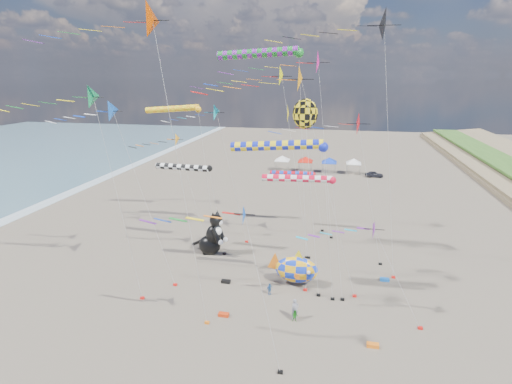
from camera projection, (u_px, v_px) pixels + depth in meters
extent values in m
plane|color=brown|center=(245.00, 360.00, 29.02)|extent=(260.00, 260.00, 0.00)
cone|color=#F11690|center=(324.00, 62.00, 45.03)|extent=(2.72, 2.92, 3.01)
cylinder|color=#B2B2B2|center=(328.00, 155.00, 47.84)|extent=(1.94, 0.02, 21.33)
cube|color=black|center=(331.00, 237.00, 50.63)|extent=(0.36, 0.24, 0.20)
cone|color=#EDE907|center=(297.00, 76.00, 39.86)|extent=(2.11, 2.26, 2.32)
cylinder|color=#B2B2B2|center=(303.00, 173.00, 42.46)|extent=(1.95, 0.02, 19.83)
cube|color=black|center=(309.00, 257.00, 45.03)|extent=(0.36, 0.24, 0.20)
cone|color=orange|center=(323.00, 79.00, 32.46)|extent=(2.16, 2.31, 2.38)
cylinder|color=#B2B2B2|center=(340.00, 195.00, 34.85)|extent=(3.84, 0.02, 19.62)
cube|color=black|center=(355.00, 296.00, 37.21)|extent=(0.36, 0.24, 0.20)
cone|color=#FFA41E|center=(185.00, 138.00, 46.98)|extent=(1.52, 1.63, 1.68)
cylinder|color=#B2B2B2|center=(195.00, 190.00, 48.58)|extent=(2.07, 0.02, 12.77)
cube|color=black|center=(205.00, 239.00, 50.15)|extent=(0.36, 0.24, 0.20)
cone|color=black|center=(384.00, 25.00, 34.51)|extent=(2.90, 3.11, 3.20)
cylinder|color=#B2B2B2|center=(389.00, 162.00, 37.60)|extent=(3.05, 0.02, 24.03)
cube|color=black|center=(393.00, 277.00, 40.65)|extent=(0.36, 0.24, 0.20)
cone|color=#11AFBD|center=(223.00, 112.00, 45.45)|extent=(1.99, 2.13, 2.19)
cylinder|color=#B2B2B2|center=(235.00, 180.00, 47.42)|extent=(2.68, 0.02, 15.84)
cube|color=black|center=(247.00, 242.00, 49.35)|extent=(0.36, 0.24, 0.20)
cone|color=#CB4200|center=(165.00, 21.00, 27.04)|extent=(2.49, 2.67, 2.75)
cylinder|color=#B2B2B2|center=(188.00, 188.00, 30.13)|extent=(2.15, 0.02, 23.45)
cube|color=black|center=(207.00, 323.00, 33.19)|extent=(0.36, 0.24, 0.20)
cone|color=red|center=(374.00, 125.00, 39.64)|extent=(2.52, 2.70, 2.78)
cylinder|color=#B2B2B2|center=(377.00, 198.00, 41.59)|extent=(1.85, 0.02, 15.10)
cube|color=black|center=(380.00, 264.00, 43.51)|extent=(0.36, 0.24, 0.20)
cone|color=blue|center=(126.00, 111.00, 35.20)|extent=(1.96, 2.10, 2.17)
cylinder|color=#B2B2B2|center=(152.00, 203.00, 37.21)|extent=(3.63, 0.02, 16.84)
cube|color=black|center=(175.00, 285.00, 39.20)|extent=(0.36, 0.24, 0.20)
cone|color=blue|center=(243.00, 221.00, 25.08)|extent=(1.49, 1.60, 1.65)
cylinder|color=#B2B2B2|center=(262.00, 301.00, 26.38)|extent=(2.61, 0.02, 11.05)
cube|color=black|center=(280.00, 372.00, 27.66)|extent=(0.36, 0.24, 0.20)
cone|color=#118749|center=(107.00, 96.00, 32.05)|extent=(1.94, 2.08, 2.14)
cylinder|color=#B2B2B2|center=(126.00, 205.00, 34.47)|extent=(1.54, 0.02, 18.25)
cube|color=black|center=(142.00, 298.00, 36.86)|extent=(0.36, 0.24, 0.20)
cone|color=purple|center=(399.00, 234.00, 30.67)|extent=(1.66, 1.78, 1.83)
cylinder|color=#B2B2B2|center=(410.00, 283.00, 31.58)|extent=(2.43, 0.02, 8.18)
cube|color=black|center=(420.00, 328.00, 32.47)|extent=(0.36, 0.24, 0.20)
cylinder|color=red|center=(292.00, 174.00, 51.60)|extent=(5.58, 0.69, 0.69)
sphere|color=red|center=(313.00, 175.00, 51.05)|extent=(0.73, 0.73, 0.73)
cylinder|color=#B2B2B2|center=(318.00, 203.00, 51.97)|extent=(1.52, 0.02, 7.64)
cube|color=black|center=(322.00, 230.00, 52.87)|extent=(0.36, 0.24, 0.20)
cylinder|color=#FFB015|center=(172.00, 109.00, 51.65)|extent=(7.11, 0.79, 0.79)
sphere|color=#FFB015|center=(198.00, 109.00, 50.95)|extent=(0.83, 0.83, 0.83)
cylinder|color=#B2B2B2|center=(206.00, 169.00, 53.01)|extent=(1.52, 0.02, 15.69)
cube|color=black|center=(213.00, 224.00, 55.05)|extent=(0.36, 0.24, 0.20)
cylinder|color=#177E26|center=(258.00, 53.00, 39.99)|extent=(8.31, 0.90, 0.90)
sphere|color=#177E26|center=(299.00, 53.00, 39.17)|extent=(0.95, 0.95, 0.95)
cylinder|color=#B2B2B2|center=(303.00, 163.00, 42.12)|extent=(1.52, 0.02, 22.00)
cube|color=black|center=(306.00, 257.00, 45.04)|extent=(0.36, 0.24, 0.20)
cylinder|color=red|center=(297.00, 178.00, 34.34)|extent=(6.03, 0.62, 0.62)
sphere|color=red|center=(332.00, 180.00, 33.75)|extent=(0.65, 0.65, 0.65)
cylinder|color=#B2B2B2|center=(338.00, 243.00, 35.20)|extent=(1.52, 0.02, 11.34)
cube|color=black|center=(342.00, 299.00, 36.62)|extent=(0.36, 0.24, 0.20)
cylinder|color=black|center=(182.00, 167.00, 44.07)|extent=(6.25, 0.70, 0.70)
sphere|color=black|center=(209.00, 168.00, 43.46)|extent=(0.73, 0.73, 0.73)
cylinder|color=#B2B2B2|center=(217.00, 213.00, 44.73)|extent=(1.52, 0.02, 10.12)
cube|color=black|center=(224.00, 254.00, 45.98)|extent=(0.36, 0.24, 0.20)
cylinder|color=#1221B5|center=(276.00, 145.00, 33.82)|extent=(7.86, 0.81, 0.81)
sphere|color=#1221B5|center=(323.00, 147.00, 33.05)|extent=(0.85, 0.85, 0.85)
cylinder|color=#B2B2B2|center=(328.00, 227.00, 34.89)|extent=(1.52, 0.02, 14.16)
cube|color=black|center=(333.00, 299.00, 36.71)|extent=(0.36, 0.24, 0.20)
ellipsoid|color=yellow|center=(305.00, 114.00, 34.95)|extent=(2.20, 0.40, 2.64)
cone|color=yellow|center=(288.00, 113.00, 35.25)|extent=(0.12, 1.80, 1.80)
cylinder|color=#B2B2B2|center=(312.00, 208.00, 36.16)|extent=(2.03, 2.03, 16.63)
cube|color=black|center=(318.00, 295.00, 37.34)|extent=(0.36, 0.24, 0.20)
ellipsoid|color=blue|center=(296.00, 270.00, 38.95)|extent=(4.48, 2.98, 2.78)
cone|color=orange|center=(272.00, 267.00, 39.42)|extent=(1.95, 0.80, 2.04)
cone|color=yellow|center=(299.00, 257.00, 38.52)|extent=(1.42, 0.59, 1.48)
cylinder|color=#B2B2B2|center=(306.00, 283.00, 38.57)|extent=(0.15, 1.03, 1.20)
cube|color=red|center=(305.00, 290.00, 38.24)|extent=(0.36, 0.24, 0.20)
imported|color=gray|center=(295.00, 309.00, 33.64)|extent=(0.80, 0.73, 1.82)
imported|color=#1B7819|center=(295.00, 316.00, 33.36)|extent=(0.55, 0.46, 1.03)
imported|color=#2C61A1|center=(270.00, 289.00, 37.48)|extent=(0.68, 0.69, 1.16)
cube|color=blue|center=(385.00, 279.00, 40.08)|extent=(0.90, 0.44, 0.30)
cube|color=black|center=(226.00, 281.00, 39.70)|extent=(0.90, 0.44, 0.30)
cube|color=orange|center=(373.00, 345.00, 30.32)|extent=(0.90, 0.44, 0.30)
cube|color=red|center=(224.00, 315.00, 34.20)|extent=(0.90, 0.44, 0.30)
cube|color=white|center=(282.00, 160.00, 85.91)|extent=(3.00, 3.00, 0.15)
pyramid|color=white|center=(282.00, 156.00, 85.62)|extent=(4.20, 4.20, 1.00)
cylinder|color=#999999|center=(275.00, 167.00, 85.27)|extent=(0.08, 0.08, 2.20)
cylinder|color=#999999|center=(287.00, 167.00, 84.76)|extent=(0.08, 0.08, 2.20)
cylinder|color=#999999|center=(277.00, 164.00, 87.71)|extent=(0.08, 0.08, 2.20)
cylinder|color=#999999|center=(289.00, 165.00, 87.20)|extent=(0.08, 0.08, 2.20)
cube|color=red|center=(305.00, 161.00, 84.93)|extent=(3.00, 3.00, 0.15)
pyramid|color=red|center=(306.00, 156.00, 84.64)|extent=(4.20, 4.20, 1.00)
cylinder|color=#999999|center=(299.00, 168.00, 84.29)|extent=(0.08, 0.08, 2.20)
cylinder|color=#999999|center=(311.00, 168.00, 83.78)|extent=(0.08, 0.08, 2.20)
cylinder|color=#999999|center=(300.00, 165.00, 86.73)|extent=(0.08, 0.08, 2.20)
cylinder|color=#999999|center=(312.00, 166.00, 86.22)|extent=(0.08, 0.08, 2.20)
cube|color=#1437CA|center=(329.00, 162.00, 83.95)|extent=(3.00, 3.00, 0.15)
pyramid|color=#1437CA|center=(330.00, 157.00, 83.65)|extent=(4.20, 4.20, 1.00)
cylinder|color=#999999|center=(322.00, 169.00, 83.31)|extent=(0.08, 0.08, 2.20)
cylinder|color=#999999|center=(335.00, 169.00, 82.79)|extent=(0.08, 0.08, 2.20)
cylinder|color=#999999|center=(323.00, 166.00, 85.75)|extent=(0.08, 0.08, 2.20)
cylinder|color=#999999|center=(335.00, 167.00, 85.24)|extent=(0.08, 0.08, 2.20)
cube|color=white|center=(354.00, 163.00, 82.96)|extent=(3.00, 3.00, 0.15)
pyramid|color=white|center=(354.00, 158.00, 82.67)|extent=(4.20, 4.20, 1.00)
cylinder|color=#999999|center=(347.00, 170.00, 82.32)|extent=(0.08, 0.08, 2.20)
cylinder|color=#999999|center=(360.00, 170.00, 81.81)|extent=(0.08, 0.08, 2.20)
cylinder|color=#999999|center=(347.00, 167.00, 84.76)|extent=(0.08, 0.08, 2.20)
cylinder|color=#999999|center=(359.00, 168.00, 84.25)|extent=(0.08, 0.08, 2.20)
imported|color=#26262D|center=(374.00, 174.00, 80.74)|extent=(3.66, 1.82, 1.20)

